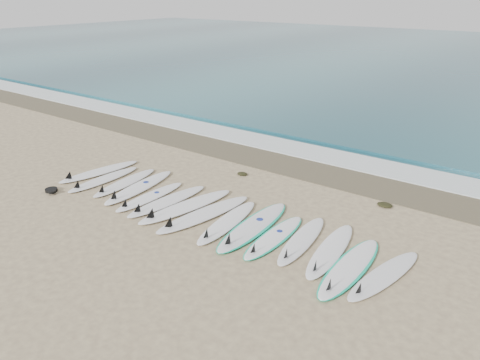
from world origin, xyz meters
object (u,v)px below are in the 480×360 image
Objects in this scene: surfboard_14 at (383,276)px; leash_coil at (51,190)px; surfboard_0 at (98,172)px; surfboard_7 at (202,214)px.

leash_coil is at bearing -161.03° from surfboard_14.
surfboard_7 is (4.32, -0.30, 0.01)m from surfboard_0.
surfboard_7 is at bearing 4.12° from surfboard_0.
leash_coil is (-8.58, -1.38, -0.00)m from surfboard_14.
surfboard_7 is at bearing 17.10° from leash_coil.
surfboard_0 is 1.08× the size of surfboard_14.
surfboard_0 is 8.71m from surfboard_14.
surfboard_14 is at bearing 9.62° from surfboard_7.
leash_coil is at bearing -77.45° from surfboard_0.
surfboard_7 is 4.39m from surfboard_14.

